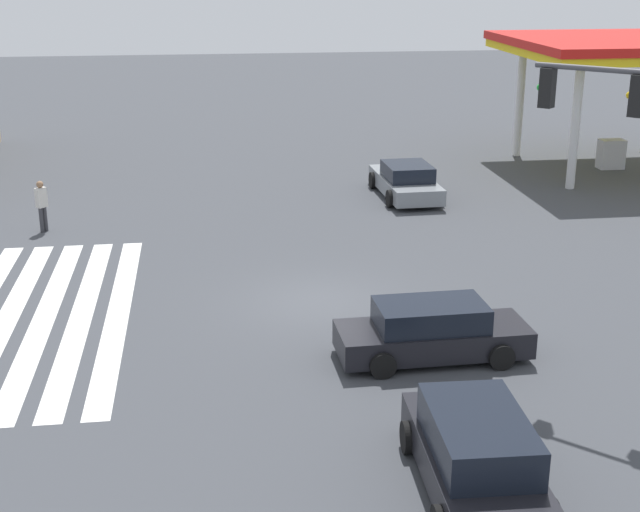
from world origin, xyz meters
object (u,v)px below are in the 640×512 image
at_px(car_0, 406,181).
at_px(car_1, 476,455).
at_px(car_2, 432,332).
at_px(pedestrian, 42,203).

height_order(car_0, car_1, car_1).
xyz_separation_m(car_0, car_2, (14.69, -2.75, 0.03)).
distance_m(car_2, pedestrian, 15.90).
bearing_deg(pedestrian, car_0, 54.69).
bearing_deg(car_1, car_0, -7.41).
height_order(car_2, pedestrian, pedestrian).
bearing_deg(car_0, car_1, 168.60).
xyz_separation_m(car_1, pedestrian, (-17.30, -10.02, 0.27)).
distance_m(car_0, car_2, 14.95).
relative_size(car_2, pedestrian, 2.53).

